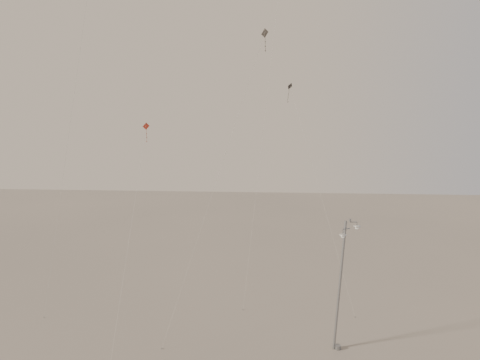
{
  "coord_description": "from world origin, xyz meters",
  "views": [
    {
      "loc": [
        2.99,
        -25.06,
        15.2
      ],
      "look_at": [
        0.34,
        5.0,
        11.84
      ],
      "focal_mm": 28.0,
      "sensor_mm": 36.0,
      "label": 1
    }
  ],
  "objects": [
    {
      "name": "street_lamp",
      "position": [
        7.94,
        1.04,
        5.14
      ],
      "size": [
        1.71,
        0.89,
        9.64
      ],
      "color": "gray",
      "rests_on": "ground"
    },
    {
      "name": "kite_1",
      "position": [
        0.38,
        5.22,
        17.66
      ],
      "size": [
        7.47,
        7.36,
        24.22
      ],
      "rotation": [
        0.0,
        0.0,
        -0.31
      ],
      "color": "black",
      "rests_on": "ground"
    },
    {
      "name": "kite_4",
      "position": [
        5.95,
        9.58,
        14.78
      ],
      "size": [
        5.88,
        5.0,
        20.35
      ],
      "rotation": [
        0.0,
        0.0,
        1.39
      ],
      "color": "black",
      "rests_on": "ground"
    },
    {
      "name": "ground",
      "position": [
        0.0,
        0.0,
        0.0
      ],
      "size": [
        160.0,
        160.0,
        0.0
      ],
      "primitive_type": "plane",
      "color": "gray",
      "rests_on": "ground"
    },
    {
      "name": "kite_3",
      "position": [
        -8.68,
        6.7,
        12.29
      ],
      "size": [
        3.09,
        16.53,
        16.74
      ],
      "rotation": [
        0.0,
        0.0,
        0.17
      ],
      "color": "maroon",
      "rests_on": "ground"
    }
  ]
}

